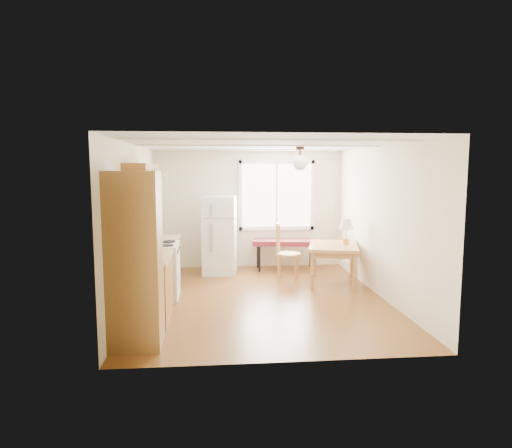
{
  "coord_description": "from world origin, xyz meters",
  "views": [
    {
      "loc": [
        -0.77,
        -7.26,
        2.13
      ],
      "look_at": [
        -0.02,
        0.7,
        1.15
      ],
      "focal_mm": 32.0,
      "sensor_mm": 36.0,
      "label": 1
    }
  ],
  "objects": [
    {
      "name": "kitchen_run",
      "position": [
        -1.72,
        -0.63,
        0.84
      ],
      "size": [
        0.65,
        3.4,
        2.2
      ],
      "color": "brown",
      "rests_on": "ground"
    },
    {
      "name": "chair",
      "position": [
        0.56,
        1.27,
        0.63
      ],
      "size": [
        0.52,
        0.51,
        1.09
      ],
      "rotation": [
        0.0,
        0.0,
        -0.28
      ],
      "color": "#A56F3F",
      "rests_on": "ground"
    },
    {
      "name": "room_shell",
      "position": [
        0.0,
        0.0,
        1.25
      ],
      "size": [
        4.6,
        5.6,
        2.62
      ],
      "color": "#522C11",
      "rests_on": "ground"
    },
    {
      "name": "window_unit",
      "position": [
        0.6,
        2.47,
        1.55
      ],
      "size": [
        1.64,
        0.05,
        1.51
      ],
      "color": "white",
      "rests_on": "room_shell"
    },
    {
      "name": "refrigerator",
      "position": [
        -0.64,
        1.88,
        0.79
      ],
      "size": [
        0.73,
        0.73,
        1.57
      ],
      "rotation": [
        0.0,
        0.0,
        -0.13
      ],
      "color": "white",
      "rests_on": "ground"
    },
    {
      "name": "table_lamp",
      "position": [
        1.68,
        0.88,
        1.07
      ],
      "size": [
        0.28,
        0.28,
        0.48
      ],
      "rotation": [
        0.0,
        0.0,
        -0.4
      ],
      "color": "gold",
      "rests_on": "dining_table"
    },
    {
      "name": "coffee_maker",
      "position": [
        -1.72,
        -0.79,
        1.04
      ],
      "size": [
        0.21,
        0.27,
        0.39
      ],
      "rotation": [
        0.0,
        0.0,
        0.08
      ],
      "color": "black",
      "rests_on": "kitchen_run"
    },
    {
      "name": "kettle",
      "position": [
        -1.76,
        -0.62,
        1.0
      ],
      "size": [
        0.13,
        0.13,
        0.25
      ],
      "color": "red",
      "rests_on": "kitchen_run"
    },
    {
      "name": "dining_table",
      "position": [
        1.44,
        0.87,
        0.62
      ],
      "size": [
        1.13,
        1.34,
        0.73
      ],
      "rotation": [
        0.0,
        0.0,
        -0.25
      ],
      "color": "#A56F3F",
      "rests_on": "ground"
    },
    {
      "name": "bench",
      "position": [
        0.75,
        2.12,
        0.56
      ],
      "size": [
        1.43,
        0.71,
        0.63
      ],
      "rotation": [
        0.0,
        0.0,
        -0.16
      ],
      "color": "#5B1521",
      "rests_on": "ground"
    },
    {
      "name": "pendant_light",
      "position": [
        0.7,
        0.4,
        2.24
      ],
      "size": [
        0.26,
        0.26,
        0.4
      ],
      "color": "black",
      "rests_on": "room_shell"
    }
  ]
}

